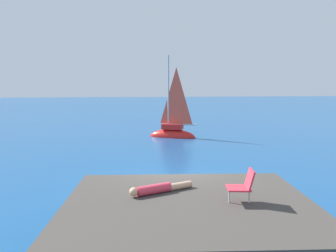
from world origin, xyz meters
The scene contains 7 objects.
ground_plane centered at (0.00, 0.00, 0.00)m, with size 160.00×160.00×0.00m, color navy.
shore_ledge centered at (-0.11, -3.61, 0.46)m, with size 5.88×4.66×0.93m, color #423D38.
boulder_seaward centered at (0.74, -1.24, 0.00)m, with size 1.12×0.90×0.62m, color #423B37.
boulder_inland centered at (0.89, -0.73, 0.00)m, with size 1.11×0.89×0.61m, color #443431.
sailboat_near centered at (1.39, 11.26, 0.33)m, with size 3.41×2.23×6.16m.
person_sunbather centered at (-0.79, -2.94, 1.04)m, with size 1.67×0.82×0.25m.
beach_chair centered at (1.12, -3.84, 1.37)m, with size 0.65×0.55×0.80m.
Camera 1 is at (-1.44, -10.90, 3.69)m, focal length 34.77 mm.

